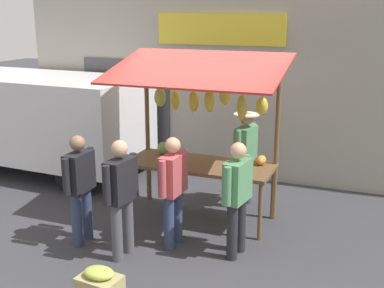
% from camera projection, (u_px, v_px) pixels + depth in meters
% --- Properties ---
extents(ground_plane, '(40.00, 40.00, 0.00)m').
position_uv_depth(ground_plane, '(199.00, 218.00, 7.56)').
color(ground_plane, '#38383D').
extents(street_backdrop, '(9.00, 0.30, 3.40)m').
position_uv_depth(street_backdrop, '(240.00, 87.00, 9.10)').
color(street_backdrop, '#9E998E').
rests_on(street_backdrop, ground).
extents(market_stall, '(2.50, 1.46, 2.50)m').
position_uv_depth(market_stall, '(201.00, 118.00, 7.21)').
color(market_stall, brown).
rests_on(market_stall, ground).
extents(vendor_with_sunhat, '(0.40, 0.67, 1.55)m').
position_uv_depth(vendor_with_sunhat, '(245.00, 152.00, 7.82)').
color(vendor_with_sunhat, navy).
rests_on(vendor_with_sunhat, ground).
extents(shopper_in_grey_tee, '(0.24, 0.66, 1.51)m').
position_uv_depth(shopper_in_grey_tee, '(173.00, 185.00, 6.47)').
color(shopper_in_grey_tee, navy).
rests_on(shopper_in_grey_tee, ground).
extents(shopper_with_shopping_bag, '(0.22, 0.66, 1.51)m').
position_uv_depth(shopper_with_shopping_bag, '(80.00, 183.00, 6.56)').
color(shopper_with_shopping_bag, navy).
rests_on(shopper_with_shopping_bag, ground).
extents(shopper_in_striped_shirt, '(0.26, 0.67, 1.55)m').
position_uv_depth(shopper_in_striped_shirt, '(121.00, 192.00, 6.16)').
color(shopper_in_striped_shirt, '#4C4C51').
rests_on(shopper_in_striped_shirt, ground).
extents(shopper_with_ponytail, '(0.28, 0.66, 1.52)m').
position_uv_depth(shopper_with_ponytail, '(237.00, 193.00, 6.19)').
color(shopper_with_ponytail, '#232328').
rests_on(shopper_with_ponytail, ground).
extents(parked_van, '(4.47, 2.03, 1.88)m').
position_uv_depth(parked_van, '(28.00, 114.00, 9.62)').
color(parked_van, silver).
rests_on(parked_van, ground).
extents(produce_crate_near, '(0.49, 0.37, 0.43)m').
position_uv_depth(produce_crate_near, '(100.00, 287.00, 5.30)').
color(produce_crate_near, tan).
rests_on(produce_crate_near, ground).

